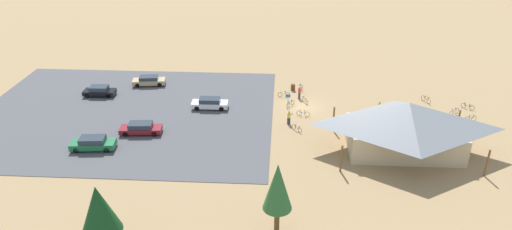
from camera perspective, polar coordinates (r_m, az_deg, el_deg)
ground at (r=61.86m, az=5.70°, el=1.02°), size 160.00×160.00×0.00m
parking_lot_asphalt at (r=62.02m, az=-15.48°, el=0.22°), size 37.23×29.16×0.05m
bike_pavilion at (r=52.49m, az=17.68°, el=-1.03°), size 14.71×9.27×5.80m
trash_bin at (r=66.44m, az=4.49°, el=3.35°), size 0.60×0.60×0.90m
lot_sign at (r=60.37m, az=3.89°, el=1.90°), size 0.56×0.08×2.20m
pine_far_west at (r=38.06m, az=2.63°, el=-8.71°), size 2.42×2.42×6.73m
pine_west at (r=37.92m, az=-18.45°, el=-10.74°), size 3.10×3.10×6.45m
bicycle_orange_yard_front at (r=64.38m, az=3.36°, el=2.51°), size 1.67×0.48×0.78m
bicycle_red_edge_south at (r=66.57m, az=19.83°, el=1.77°), size 0.82×1.60×0.90m
bicycle_yellow_yard_right at (r=62.76m, az=5.94°, el=1.75°), size 0.76×1.60×0.82m
bicycle_purple_mid_cluster at (r=55.66m, az=4.94°, el=-1.62°), size 1.14×1.22×0.75m
bicycle_green_lone_east at (r=61.70m, az=4.19°, el=1.39°), size 1.04×1.40×0.81m
bicycle_silver_yard_left at (r=64.29m, az=22.81°, el=0.36°), size 1.48×1.15×0.90m
bicycle_teal_back_row at (r=63.36m, az=24.47°, el=-0.39°), size 1.60×0.59×0.81m
bicycle_white_yard_center at (r=66.67m, az=5.47°, el=3.33°), size 0.57×1.73×0.88m
bicycle_blue_front_row at (r=59.19m, az=5.71°, el=0.17°), size 1.65×0.59×0.80m
bicycle_black_near_porch at (r=66.64m, az=24.20°, el=0.94°), size 1.43×1.02×0.80m
car_white_aisle_side at (r=60.99m, az=-5.60°, el=1.42°), size 4.66×1.77×1.42m
car_black_end_stall at (r=67.78m, az=-18.39°, el=2.77°), size 4.27×1.86×1.39m
car_green_far_end at (r=54.56m, az=-19.09°, el=-3.24°), size 4.92×2.27×1.44m
car_maroon_mid_lot at (r=56.32m, az=-13.75°, el=-1.55°), size 4.91×2.14×1.34m
car_tan_inner_stall at (r=69.48m, az=-12.80°, el=4.07°), size 4.78×2.37×1.36m
visitor_at_bikes at (r=63.73m, az=5.27°, el=2.73°), size 0.36×0.37×1.74m
visitor_crossing_yard at (r=61.04m, az=14.63°, el=0.87°), size 0.36×0.36×1.83m
visitor_by_pavilion at (r=56.96m, az=3.99°, el=-0.25°), size 0.38×0.40×1.73m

